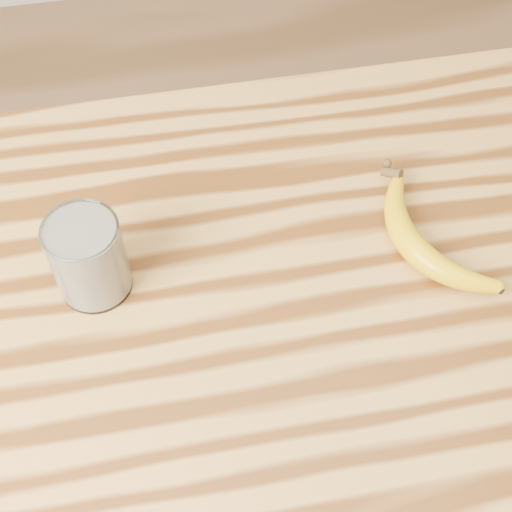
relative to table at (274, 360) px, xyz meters
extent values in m
cube|color=#B8843A|center=(0.00, 0.00, 0.11)|extent=(1.20, 0.80, 0.04)
cylinder|color=brown|center=(0.54, 0.34, -0.34)|extent=(0.06, 0.06, 0.86)
cylinder|color=white|center=(-0.21, 0.08, 0.18)|extent=(0.09, 0.09, 0.11)
torus|color=white|center=(-0.21, 0.08, 0.24)|extent=(0.09, 0.09, 0.00)
cylinder|color=white|center=(-0.21, 0.08, 0.18)|extent=(0.08, 0.08, 0.10)
camera|label=1|loc=(-0.10, -0.42, 0.85)|focal=50.00mm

